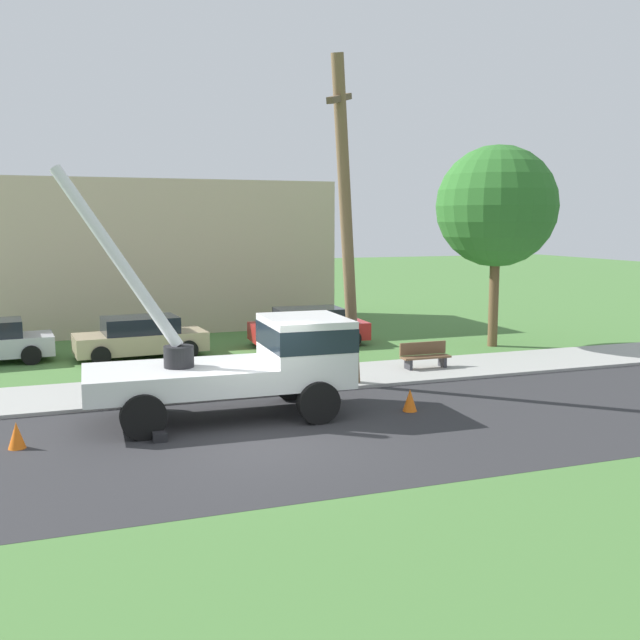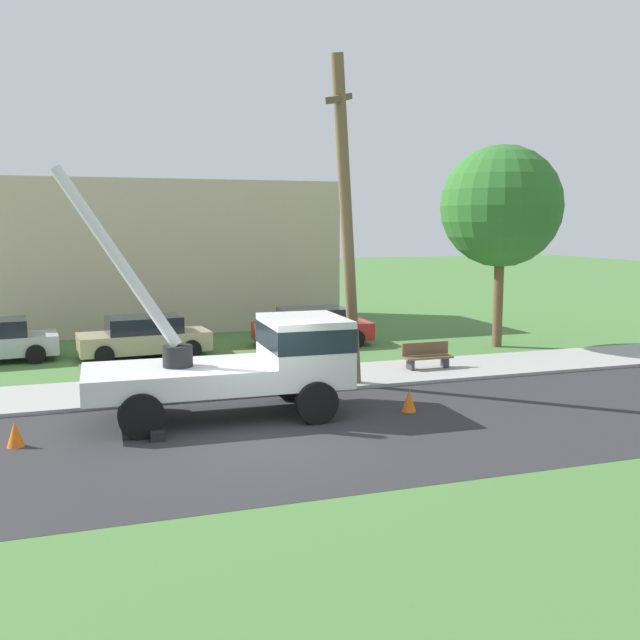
{
  "view_description": "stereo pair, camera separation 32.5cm",
  "coord_description": "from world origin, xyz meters",
  "views": [
    {
      "loc": [
        -4.06,
        -14.53,
        4.68
      ],
      "look_at": [
        2.26,
        3.06,
        2.1
      ],
      "focal_mm": 40.32,
      "sensor_mm": 36.0,
      "label": 1
    },
    {
      "loc": [
        -3.75,
        -14.64,
        4.68
      ],
      "look_at": [
        2.26,
        3.06,
        2.1
      ],
      "focal_mm": 40.32,
      "sensor_mm": 36.0,
      "label": 2
    }
  ],
  "objects": [
    {
      "name": "traffic_cone_behind",
      "position": [
        -5.11,
        1.14,
        0.28
      ],
      "size": [
        0.36,
        0.36,
        0.56
      ],
      "primitive_type": "cone",
      "color": "orange",
      "rests_on": "ground"
    },
    {
      "name": "utility_truck",
      "position": [
        0.18,
        2.04,
        1.41
      ],
      "size": [
        6.76,
        3.21,
        5.98
      ],
      "color": "silver",
      "rests_on": "ground"
    },
    {
      "name": "ground_plane",
      "position": [
        0.0,
        12.0,
        0.0
      ],
      "size": [
        120.0,
        120.0,
        0.0
      ],
      "primitive_type": "plane",
      "color": "#477538"
    },
    {
      "name": "traffic_cone_ahead",
      "position": [
        3.91,
        1.05,
        0.28
      ],
      "size": [
        0.36,
        0.36,
        0.56
      ],
      "primitive_type": "cone",
      "color": "orange",
      "rests_on": "ground"
    },
    {
      "name": "park_bench",
      "position": [
        6.56,
        5.27,
        0.46
      ],
      "size": [
        1.6,
        0.45,
        0.9
      ],
      "color": "brown",
      "rests_on": "ground"
    },
    {
      "name": "lowrise_building_backdrop",
      "position": [
        -1.69,
        18.25,
        3.2
      ],
      "size": [
        18.0,
        6.0,
        6.4
      ],
      "primitive_type": "cube",
      "color": "#C6B293",
      "rests_on": "ground"
    },
    {
      "name": "sidewalk_strip",
      "position": [
        0.0,
        5.21,
        0.05
      ],
      "size": [
        80.0,
        3.13,
        0.1
      ],
      "primitive_type": "cube",
      "color": "#9E9E99",
      "rests_on": "ground"
    },
    {
      "name": "leaning_utility_pole",
      "position": [
        3.1,
        3.33,
        4.55
      ],
      "size": [
        1.86,
        2.33,
        8.86
      ],
      "color": "brown",
      "rests_on": "ground"
    },
    {
      "name": "parked_sedan_tan",
      "position": [
        -1.63,
        10.56,
        0.71
      ],
      "size": [
        4.53,
        2.25,
        1.42
      ],
      "color": "tan",
      "rests_on": "ground"
    },
    {
      "name": "roadside_tree_near",
      "position": [
        11.13,
        8.47,
        5.21
      ],
      "size": [
        4.46,
        4.46,
        7.46
      ],
      "color": "brown",
      "rests_on": "ground"
    },
    {
      "name": "parked_sedan_red",
      "position": [
        4.65,
        10.99,
        0.71
      ],
      "size": [
        4.48,
        2.16,
        1.42
      ],
      "color": "#B21E1E",
      "rests_on": "ground"
    },
    {
      "name": "road_asphalt",
      "position": [
        0.0,
        0.0,
        0.0
      ],
      "size": [
        80.0,
        7.29,
        0.01
      ],
      "primitive_type": "cube",
      "color": "#2B2B2D",
      "rests_on": "ground"
    }
  ]
}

